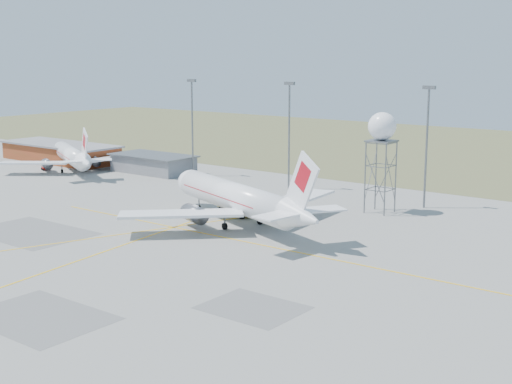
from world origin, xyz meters
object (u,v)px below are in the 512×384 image
Objects in this scene: radar_tower at (381,157)px; baggage_tug at (45,167)px; airliner_far at (72,156)px; fire_truck at (239,205)px; airliner_main at (237,199)px.

baggage_tug is at bearing -175.23° from radar_tower.
airliner_far reaches higher than fire_truck.
airliner_main is 1.24× the size of airliner_far.
fire_truck is (-4.19, 5.53, -2.50)m from airliner_main.
airliner_far is at bearing 5.11° from airliner_main.
airliner_main is at bearing -37.32° from fire_truck.
fire_truck is 3.58× the size of baggage_tug.
fire_truck is 63.84m from baggage_tug.
airliner_main is at bearing -168.53° from airliner_far.
airliner_main reaches higher than airliner_far.
airliner_far is 58.14m from fire_truck.
airliner_main is 63.47m from airliner_far.
baggage_tug is (-6.26, -2.65, -2.78)m from airliner_far.
radar_tower is 1.91× the size of fire_truck.
airliner_main is 69.01m from baggage_tug.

